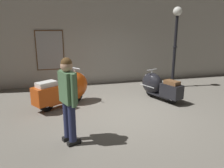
{
  "coord_description": "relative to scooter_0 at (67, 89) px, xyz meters",
  "views": [
    {
      "loc": [
        -1.81,
        -5.34,
        2.37
      ],
      "look_at": [
        -0.11,
        1.17,
        0.56
      ],
      "focal_mm": 35.21,
      "sensor_mm": 36.0,
      "label": 1
    }
  ],
  "objects": [
    {
      "name": "scooter_1",
      "position": [
        2.93,
        -0.15,
        -0.08
      ],
      "size": [
        0.97,
        1.61,
        0.95
      ],
      "rotation": [
        0.0,
        0.0,
        1.94
      ],
      "color": "black",
      "rests_on": "ground"
    },
    {
      "name": "ground_plane",
      "position": [
        1.52,
        -1.17,
        -0.51
      ],
      "size": [
        60.0,
        60.0,
        0.0
      ],
      "primitive_type": "plane",
      "color": "slate"
    },
    {
      "name": "showroom_back_wall",
      "position": [
        1.36,
        2.4,
        1.49
      ],
      "size": [
        18.0,
        0.63,
        4.0
      ],
      "color": "#ADA89E",
      "rests_on": "ground"
    },
    {
      "name": "lamppost",
      "position": [
        4.15,
        1.01,
        1.33
      ],
      "size": [
        0.33,
        0.33,
        3.02
      ],
      "color": "black",
      "rests_on": "ground"
    },
    {
      "name": "scooter_0",
      "position": [
        0.0,
        0.0,
        0.0
      ],
      "size": [
        1.81,
        1.44,
        1.12
      ],
      "rotation": [
        0.0,
        0.0,
        0.58
      ],
      "color": "black",
      "rests_on": "ground"
    },
    {
      "name": "visitor_0",
      "position": [
        -0.08,
        -2.3,
        0.52
      ],
      "size": [
        0.39,
        0.57,
        1.78
      ],
      "rotation": [
        0.0,
        0.0,
        0.38
      ],
      "color": "black",
      "rests_on": "ground"
    }
  ]
}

